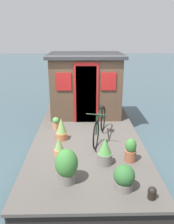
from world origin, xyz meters
TOP-DOWN VIEW (x-y plane):
  - ground_plane at (0.00, 0.00)m, footprint 60.00×60.00m
  - houseboat_deck at (0.00, 0.00)m, footprint 5.88×2.73m
  - houseboat_cabin at (1.83, 0.00)m, footprint 2.00×2.36m
  - bicycle at (-0.27, -0.33)m, footprint 1.74×0.58m
  - potted_plant_ivy at (-0.30, 0.65)m, footprint 0.29×0.29m
  - potted_plant_geranium at (-2.36, -0.59)m, footprint 0.37×0.37m
  - potted_plant_succulent at (-1.13, 0.64)m, footprint 0.23×0.23m
  - potted_plant_lavender at (-1.40, -0.89)m, footprint 0.24×0.24m
  - potted_plant_fern at (-2.13, 0.41)m, footprint 0.42×0.42m
  - potted_plant_rosemary at (-1.50, -0.34)m, footprint 0.31×0.31m
  - potted_plant_basil at (0.38, 0.87)m, footprint 0.19×0.19m
  - mooring_bollard at (-2.62, -1.02)m, footprint 0.15×0.15m

SIDE VIEW (x-z plane):
  - ground_plane at x=0.00m, z-range 0.00..0.00m
  - houseboat_deck at x=0.00m, z-range 0.00..0.40m
  - mooring_bollard at x=-2.62m, z-range 0.40..0.62m
  - potted_plant_basil at x=0.38m, z-range 0.41..0.76m
  - potted_plant_succulent at x=-1.13m, z-range 0.39..0.83m
  - potted_plant_geranium at x=-2.36m, z-range 0.40..0.87m
  - potted_plant_lavender at x=-1.40m, z-range 0.39..0.90m
  - potted_plant_ivy at x=-0.30m, z-range 0.39..0.96m
  - potted_plant_rosemary at x=-1.50m, z-range 0.39..0.96m
  - potted_plant_fern at x=-2.13m, z-range 0.41..1.07m
  - bicycle at x=-0.27m, z-range 0.37..1.20m
  - houseboat_cabin at x=1.83m, z-range 0.41..2.37m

